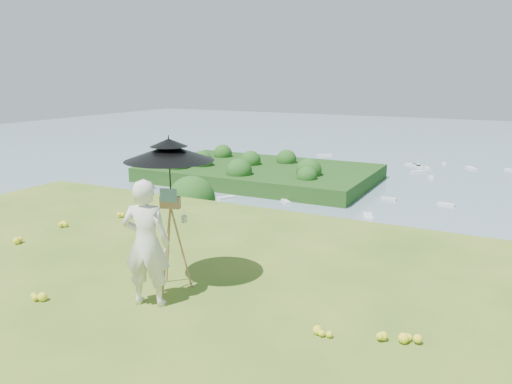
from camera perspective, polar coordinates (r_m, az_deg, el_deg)
The scene contains 12 objects.
ground at distance 7.38m, azimuth -25.95°, elevation -14.11°, with size 14.00×14.00×0.00m, color #406D1F.
shoreline_tier at distance 88.15m, azimuth 21.54°, elevation -14.18°, with size 170.00×28.00×8.00m, color gray.
bay_water at distance 246.64m, azimuth 25.83°, elevation 3.23°, with size 700.00×700.00×0.00m, color slate.
peninsula at distance 180.88m, azimuth 0.50°, elevation 2.98°, with size 90.00×60.00×12.00m, color #153C10, non-canonical shape.
slope_trees at distance 43.17m, azimuth 17.92°, elevation -12.42°, with size 110.00×50.00×6.00m, color #1A5519, non-canonical shape.
harbor_town at distance 85.46m, azimuth 21.91°, elevation -10.29°, with size 110.00×22.00×5.00m, color silver, non-canonical shape.
moored_boats at distance 169.79m, azimuth 20.64°, elevation -0.17°, with size 140.00×140.00×0.70m, color silver, non-canonical shape.
wildflowers at distance 7.48m, azimuth -24.44°, elevation -13.05°, with size 10.00×10.50×0.12m, color yellow, non-canonical shape.
painter at distance 7.20m, azimuth -12.43°, elevation -5.74°, with size 0.67×0.44×1.84m, color silver.
field_easel at distance 7.70m, azimuth -9.61°, elevation -5.32°, with size 0.61×0.61×1.60m, color #A77546, non-canonical shape.
sun_umbrella at distance 7.46m, azimuth -9.82°, elevation 2.38°, with size 1.33×1.33×1.06m, color black, non-canonical shape.
painter_cap at distance 6.97m, azimuth -12.78°, elevation 1.03°, with size 0.19×0.22×0.10m, color #E27D7C, non-canonical shape.
Camera 1 is at (5.47, -3.76, 3.22)m, focal length 35.00 mm.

